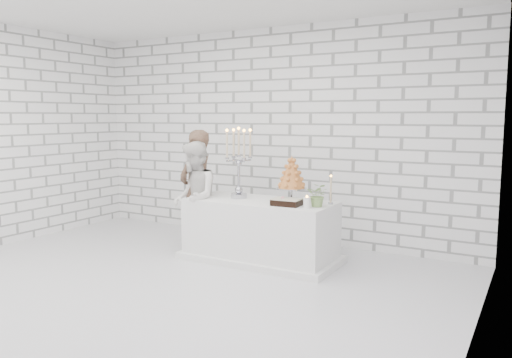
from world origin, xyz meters
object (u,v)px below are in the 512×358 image
cake_table (260,230)px  candelabra (239,163)px  groom (196,190)px  bride (194,198)px  croquembouche (292,179)px

cake_table → candelabra: bearing=176.4°
groom → candelabra: bearing=85.9°
bride → groom: bearing=177.1°
croquembouche → cake_table: bearing=-170.8°
cake_table → croquembouche: bearing=9.2°
groom → bride: 0.29m
groom → croquembouche: (1.40, -0.02, 0.23)m
candelabra → croquembouche: (0.71, 0.04, -0.16)m
cake_table → croquembouche: (0.39, 0.06, 0.65)m
bride → croquembouche: bearing=66.1°
bride → candelabra: candelabra is taller
cake_table → croquembouche: croquembouche is taller
bride → croquembouche: (1.26, 0.23, 0.30)m
cake_table → bride: bearing=-169.2°
cake_table → croquembouche: size_ratio=3.24×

